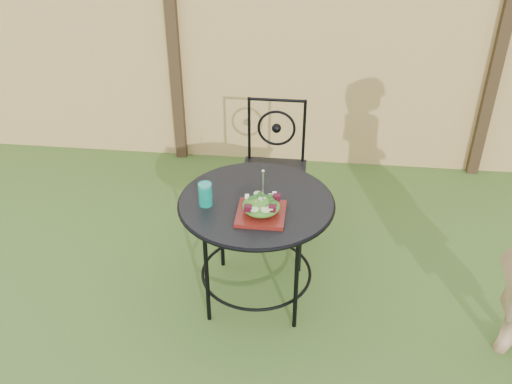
% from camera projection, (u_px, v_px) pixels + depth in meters
% --- Properties ---
extents(ground, '(60.00, 60.00, 0.00)m').
position_uv_depth(ground, '(318.00, 342.00, 3.35)').
color(ground, '#284315').
rests_on(ground, ground).
extents(fence, '(8.00, 0.12, 1.90)m').
position_uv_depth(fence, '(331.00, 60.00, 4.68)').
color(fence, '#E3B970').
rests_on(fence, ground).
extents(patio_table, '(0.92, 0.92, 0.72)m').
position_uv_depth(patio_table, '(256.00, 220.00, 3.40)').
color(patio_table, black).
rests_on(patio_table, ground).
extents(patio_chair, '(0.46, 0.46, 0.95)m').
position_uv_depth(patio_chair, '(274.00, 165.00, 4.12)').
color(patio_chair, black).
rests_on(patio_chair, ground).
extents(salad_plate, '(0.27, 0.27, 0.02)m').
position_uv_depth(salad_plate, '(261.00, 214.00, 3.19)').
color(salad_plate, '#4B0A0D').
rests_on(salad_plate, patio_table).
extents(salad, '(0.21, 0.21, 0.08)m').
position_uv_depth(salad, '(261.00, 206.00, 3.16)').
color(salad, '#235614').
rests_on(salad, salad_plate).
extents(fork, '(0.01, 0.01, 0.18)m').
position_uv_depth(fork, '(263.00, 186.00, 3.09)').
color(fork, silver).
rests_on(fork, salad).
extents(drinking_glass, '(0.08, 0.08, 0.14)m').
position_uv_depth(drinking_glass, '(205.00, 194.00, 3.25)').
color(drinking_glass, '#0B836C').
rests_on(drinking_glass, patio_table).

